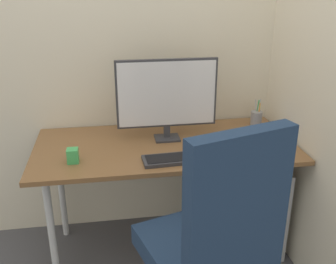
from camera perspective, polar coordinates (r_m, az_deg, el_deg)
The scene contains 12 objects.
ground_plane at distance 2.61m, azimuth -0.41°, elevation -16.57°, with size 8.00×8.00×0.00m, color #4C4C51.
wall_back at distance 2.43m, azimuth -1.88°, elevation 16.57°, with size 2.68×0.04×2.80m, color beige.
wall_side_right at distance 2.15m, azimuth 21.66°, elevation 14.41°, with size 0.04×1.90×2.80m, color beige.
desk at distance 2.26m, azimuth -0.45°, elevation -3.26°, with size 1.48×0.69×0.73m.
office_chair at distance 1.68m, azimuth 6.62°, elevation -15.57°, with size 0.59×0.63×1.15m.
filing_cabinet at distance 2.53m, azimuth 10.91°, elevation -10.35°, with size 0.42×0.46×0.58m.
monitor at distance 2.22m, azimuth -0.17°, elevation 5.42°, with size 0.58×0.12×0.47m.
keyboard at distance 2.04m, azimuth 2.00°, elevation -3.85°, with size 0.41×0.15×0.02m.
mouse at distance 2.14m, azimuth 11.18°, elevation -2.69°, with size 0.07×0.10×0.04m, color black.
pen_holder at distance 2.55m, azimuth 12.82°, elevation 1.97°, with size 0.07×0.07×0.18m.
notebook at distance 2.37m, azimuth 14.49°, elevation -0.71°, with size 0.16×0.21×0.03m, color #334C8C.
desk_clamp_accessory at distance 2.06m, azimuth -13.78°, elevation -3.39°, with size 0.06×0.06×0.08m, color #3FAD59.
Camera 1 is at (-0.30, -2.02, 1.63)m, focal length 41.58 mm.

